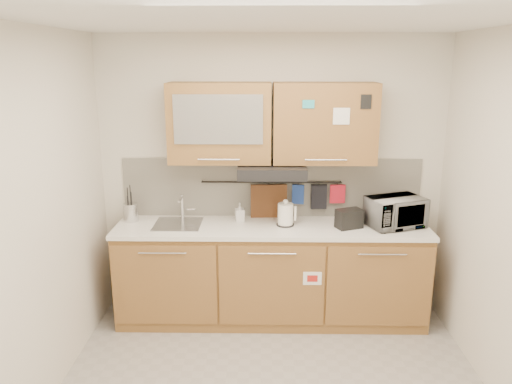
{
  "coord_description": "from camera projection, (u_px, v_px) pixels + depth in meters",
  "views": [
    {
      "loc": [
        -0.07,
        -3.08,
        2.38
      ],
      "look_at": [
        -0.14,
        1.05,
        1.27
      ],
      "focal_mm": 35.0,
      "sensor_mm": 36.0,
      "label": 1
    }
  ],
  "objects": [
    {
      "name": "oven_mitt",
      "position": [
        298.0,
        194.0,
        4.67
      ],
      "size": [
        0.11,
        0.05,
        0.18
      ],
      "primitive_type": "cube",
      "rotation": [
        0.0,
        0.0,
        -0.23
      ],
      "color": "navy",
      "rests_on": "utensil_rail"
    },
    {
      "name": "utensil_crock",
      "position": [
        131.0,
        212.0,
        4.61
      ],
      "size": [
        0.18,
        0.18,
        0.34
      ],
      "rotation": [
        0.0,
        0.0,
        0.42
      ],
      "color": "silver",
      "rests_on": "countertop"
    },
    {
      "name": "dark_pouch",
      "position": [
        319.0,
        197.0,
        4.68
      ],
      "size": [
        0.15,
        0.05,
        0.23
      ],
      "primitive_type": "cube",
      "rotation": [
        0.0,
        0.0,
        0.03
      ],
      "color": "black",
      "rests_on": "utensil_rail"
    },
    {
      "name": "sink",
      "position": [
        178.0,
        224.0,
        4.53
      ],
      "size": [
        0.42,
        0.4,
        0.26
      ],
      "color": "silver",
      "rests_on": "countertop"
    },
    {
      "name": "microwave",
      "position": [
        395.0,
        212.0,
        4.45
      ],
      "size": [
        0.57,
        0.48,
        0.27
      ],
      "primitive_type": "imported",
      "rotation": [
        0.0,
        0.0,
        0.37
      ],
      "color": "#999999",
      "rests_on": "countertop"
    },
    {
      "name": "base_cabinet",
      "position": [
        271.0,
        278.0,
        4.63
      ],
      "size": [
        2.8,
        0.64,
        0.88
      ],
      "color": "olive",
      "rests_on": "floor"
    },
    {
      "name": "cutting_board",
      "position": [
        269.0,
        206.0,
        4.71
      ],
      "size": [
        0.34,
        0.04,
        0.42
      ],
      "primitive_type": "cube",
      "rotation": [
        0.0,
        0.0,
        0.05
      ],
      "color": "brown",
      "rests_on": "utensil_rail"
    },
    {
      "name": "utensil_rail",
      "position": [
        271.0,
        182.0,
        4.66
      ],
      "size": [
        1.3,
        0.02,
        0.02
      ],
      "primitive_type": "cylinder",
      "rotation": [
        0.0,
        1.57,
        0.0
      ],
      "color": "black",
      "rests_on": "backsplash"
    },
    {
      "name": "toaster",
      "position": [
        349.0,
        218.0,
        4.42
      ],
      "size": [
        0.26,
        0.21,
        0.17
      ],
      "rotation": [
        0.0,
        0.0,
        0.39
      ],
      "color": "black",
      "rests_on": "countertop"
    },
    {
      "name": "backsplash",
      "position": [
        271.0,
        187.0,
        4.71
      ],
      "size": [
        2.8,
        0.02,
        0.56
      ],
      "primitive_type": "cube",
      "color": "silver",
      "rests_on": "countertop"
    },
    {
      "name": "wall_back",
      "position": [
        271.0,
        177.0,
        4.7
      ],
      "size": [
        3.2,
        0.0,
        3.2
      ],
      "primitive_type": "plane",
      "rotation": [
        1.57,
        0.0,
        0.0
      ],
      "color": "silver",
      "rests_on": "ground"
    },
    {
      "name": "range_hood",
      "position": [
        272.0,
        170.0,
        4.43
      ],
      "size": [
        0.6,
        0.46,
        0.1
      ],
      "primitive_type": "cube",
      "color": "black",
      "rests_on": "upper_cabinets"
    },
    {
      "name": "wall_left",
      "position": [
        31.0,
        228.0,
        3.28
      ],
      "size": [
        0.0,
        3.0,
        3.0
      ],
      "primitive_type": "plane",
      "rotation": [
        1.57,
        0.0,
        1.57
      ],
      "color": "silver",
      "rests_on": "ground"
    },
    {
      "name": "soap_bottle",
      "position": [
        240.0,
        212.0,
        4.59
      ],
      "size": [
        0.09,
        0.1,
        0.18
      ],
      "primitive_type": "imported",
      "rotation": [
        0.0,
        0.0,
        0.2
      ],
      "color": "#999999",
      "rests_on": "countertop"
    },
    {
      "name": "kettle",
      "position": [
        286.0,
        215.0,
        4.49
      ],
      "size": [
        0.18,
        0.16,
        0.24
      ],
      "rotation": [
        0.0,
        0.0,
        0.11
      ],
      "color": "white",
      "rests_on": "countertop"
    },
    {
      "name": "upper_cabinets",
      "position": [
        272.0,
        123.0,
        4.39
      ],
      "size": [
        1.82,
        0.37,
        0.7
      ],
      "color": "olive",
      "rests_on": "wall_back"
    },
    {
      "name": "pot_holder",
      "position": [
        337.0,
        194.0,
        4.67
      ],
      "size": [
        0.14,
        0.03,
        0.17
      ],
      "primitive_type": "cube",
      "rotation": [
        0.0,
        0.0,
        0.06
      ],
      "color": "red",
      "rests_on": "utensil_rail"
    },
    {
      "name": "countertop",
      "position": [
        271.0,
        228.0,
        4.5
      ],
      "size": [
        2.82,
        0.62,
        0.04
      ],
      "primitive_type": "cube",
      "color": "white",
      "rests_on": "base_cabinet"
    },
    {
      "name": "ceiling",
      "position": [
        277.0,
        19.0,
        2.92
      ],
      "size": [
        3.2,
        3.2,
        0.0
      ],
      "primitive_type": "plane",
      "rotation": [
        3.14,
        0.0,
        0.0
      ],
      "color": "white",
      "rests_on": "wall_back"
    }
  ]
}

